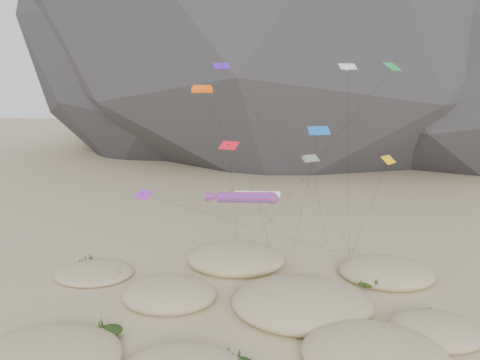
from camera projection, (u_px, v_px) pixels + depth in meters
The scene contains 9 objects.
ground at pixel (255, 329), 47.21m from camera, with size 500.00×500.00×0.00m, color #CCB789.
dunes at pixel (259, 305), 50.73m from camera, with size 48.91×36.16×3.66m.
dune_grass at pixel (265, 304), 50.59m from camera, with size 42.77×26.09×1.47m.
kite_stakes at pixel (285, 247), 70.02m from camera, with size 24.19×7.22×0.30m.
rainbow_tube_kite at pixel (242, 197), 53.96m from camera, with size 11.09×19.62×12.37m.
white_tube_kite at pixel (253, 194), 56.09m from camera, with size 6.98×11.36×11.87m.
orange_parafoil at pixel (203, 91), 59.63m from camera, with size 11.30×11.56×24.01m.
multi_parafoil at pixel (311, 160), 55.75m from camera, with size 4.65×15.01×15.91m.
delta_kites at pixel (290, 129), 53.10m from camera, with size 30.77×21.38×26.50m.
Camera 1 is at (3.17, -42.91, 24.63)m, focal length 35.00 mm.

